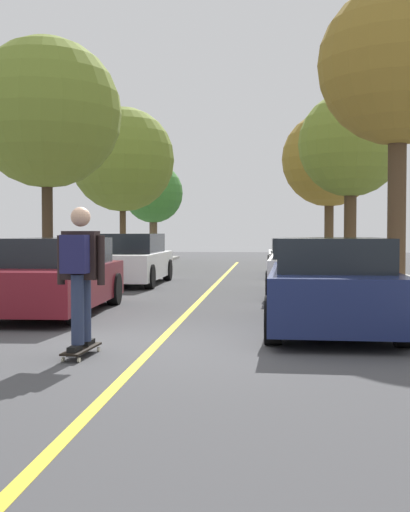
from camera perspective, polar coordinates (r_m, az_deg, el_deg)
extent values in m
plane|color=#424244|center=(8.65, -4.22, -7.68)|extent=(80.00, 80.00, 0.00)
cube|color=gold|center=(12.58, -1.17, -4.60)|extent=(0.12, 39.20, 0.01)
cube|color=maroon|center=(12.15, -12.94, -2.42)|extent=(1.83, 4.39, 0.69)
cube|color=black|center=(12.32, -12.68, 0.39)|extent=(1.57, 2.67, 0.49)
cylinder|color=black|center=(10.54, -11.10, -4.20)|extent=(0.24, 0.65, 0.64)
cylinder|color=black|center=(13.39, -7.88, -2.85)|extent=(0.24, 0.65, 0.64)
cylinder|color=black|center=(13.80, -14.34, -2.75)|extent=(0.24, 0.65, 0.64)
cube|color=white|center=(18.63, -6.43, -0.81)|extent=(1.74, 4.48, 0.71)
cube|color=black|center=(18.64, -6.42, 1.11)|extent=(1.53, 2.55, 0.54)
cylinder|color=black|center=(16.98, -4.82, -1.80)|extent=(0.22, 0.64, 0.64)
cylinder|color=black|center=(17.34, -10.08, -1.74)|extent=(0.22, 0.64, 0.64)
cylinder|color=black|center=(20.01, -3.27, -1.21)|extent=(0.22, 0.64, 0.64)
cylinder|color=black|center=(20.32, -7.77, -1.18)|extent=(0.22, 0.64, 0.64)
cube|color=navy|center=(10.18, 10.80, -3.15)|extent=(1.92, 4.54, 0.73)
cube|color=black|center=(10.01, 10.87, 0.21)|extent=(1.65, 2.76, 0.47)
cylinder|color=black|center=(11.72, 6.30, -3.55)|extent=(0.24, 0.65, 0.64)
cylinder|color=black|center=(11.80, 14.35, -3.56)|extent=(0.24, 0.65, 0.64)
cylinder|color=black|center=(8.65, 5.93, -5.54)|extent=(0.24, 0.65, 0.64)
cylinder|color=black|center=(8.77, 16.81, -5.51)|extent=(0.24, 0.65, 0.64)
cube|color=white|center=(15.70, 8.89, -1.36)|extent=(1.91, 4.39, 0.70)
cube|color=black|center=(15.50, 8.92, 0.72)|extent=(1.65, 2.87, 0.45)
cylinder|color=black|center=(17.17, 6.00, -1.76)|extent=(0.24, 0.65, 0.64)
cylinder|color=black|center=(17.22, 11.50, -1.78)|extent=(0.24, 0.65, 0.64)
cylinder|color=black|center=(14.25, 5.73, -2.54)|extent=(0.24, 0.65, 0.64)
cylinder|color=black|center=(14.30, 12.35, -2.57)|extent=(0.24, 0.65, 0.64)
cube|color=white|center=(22.41, 7.84, -0.42)|extent=(1.80, 4.69, 0.63)
cube|color=black|center=(22.22, 7.87, 0.94)|extent=(1.58, 3.12, 0.44)
cylinder|color=black|center=(24.04, 5.70, -0.67)|extent=(0.22, 0.64, 0.64)
cylinder|color=black|center=(24.10, 9.66, -0.68)|extent=(0.22, 0.64, 0.64)
cylinder|color=black|center=(20.76, 5.72, -1.10)|extent=(0.22, 0.64, 0.64)
cylinder|color=black|center=(20.84, 10.31, -1.11)|extent=(0.22, 0.64, 0.64)
cylinder|color=#3D2D1E|center=(17.59, -13.49, 3.11)|extent=(0.28, 0.28, 3.32)
sphere|color=olive|center=(17.86, -13.57, 11.97)|extent=(3.87, 3.87, 3.87)
cylinder|color=#4C3823|center=(26.25, -7.13, 2.53)|extent=(0.25, 0.25, 3.08)
sphere|color=olive|center=(26.40, -7.16, 8.29)|extent=(4.10, 4.10, 4.10)
cylinder|color=brown|center=(33.14, -4.50, 2.04)|extent=(0.39, 0.39, 2.61)
sphere|color=#3D7F33|center=(33.19, -4.51, 5.46)|extent=(2.98, 2.98, 2.98)
cylinder|color=#4C3823|center=(15.07, 16.27, 4.14)|extent=(0.40, 0.40, 3.78)
sphere|color=olive|center=(15.49, 16.39, 15.64)|extent=(3.49, 3.49, 3.49)
cylinder|color=#4C3823|center=(23.08, 12.46, 3.08)|extent=(0.42, 0.42, 3.50)
sphere|color=olive|center=(23.27, 12.51, 9.45)|extent=(3.57, 3.57, 3.57)
cylinder|color=#4C3823|center=(30.77, 10.69, 2.82)|extent=(0.42, 0.42, 3.49)
sphere|color=olive|center=(30.95, 10.72, 8.25)|extent=(4.34, 4.34, 4.34)
cylinder|color=#B2140F|center=(13.27, 16.08, -2.55)|extent=(0.20, 0.20, 0.55)
sphere|color=#B2140F|center=(13.24, 16.09, -1.10)|extent=(0.18, 0.18, 0.18)
cube|color=black|center=(7.95, -10.65, -7.91)|extent=(0.28, 0.85, 0.02)
cylinder|color=beige|center=(8.31, -10.46, -7.92)|extent=(0.03, 0.06, 0.06)
cylinder|color=beige|center=(8.25, -9.20, -7.99)|extent=(0.03, 0.06, 0.06)
cylinder|color=beige|center=(7.68, -12.20, -8.75)|extent=(0.03, 0.06, 0.06)
cylinder|color=beige|center=(7.61, -10.85, -8.84)|extent=(0.03, 0.06, 0.06)
cube|color=#99999E|center=(8.27, -9.83, -7.68)|extent=(0.10, 0.05, 0.02)
cube|color=#99999E|center=(7.64, -11.53, -8.50)|extent=(0.10, 0.05, 0.02)
cube|color=black|center=(8.15, -10.12, -7.36)|extent=(0.12, 0.27, 0.06)
cube|color=black|center=(7.74, -11.22, -7.87)|extent=(0.12, 0.27, 0.06)
cylinder|color=#283351|center=(7.99, -10.37, -4.40)|extent=(0.16, 0.16, 0.81)
cylinder|color=#283351|center=(7.77, -10.98, -4.59)|extent=(0.16, 0.16, 0.81)
cube|color=black|center=(7.83, -10.70, 0.07)|extent=(0.41, 0.25, 0.57)
sphere|color=tan|center=(7.83, -10.73, 3.35)|extent=(0.23, 0.23, 0.23)
cylinder|color=black|center=(7.92, -12.36, -0.33)|extent=(0.10, 0.10, 0.58)
cylinder|color=black|center=(7.76, -9.00, -0.36)|extent=(0.10, 0.10, 0.58)
cube|color=#1E1E4C|center=(7.65, -11.22, 0.16)|extent=(0.31, 0.20, 0.44)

